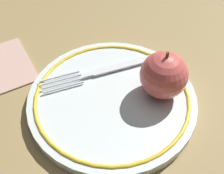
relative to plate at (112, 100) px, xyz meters
name	(u,v)px	position (x,y,z in m)	size (l,w,h in m)	color
ground_plane	(122,98)	(-0.01, 0.02, -0.01)	(2.00, 2.00, 0.00)	olive
plate	(112,100)	(0.00, 0.00, 0.00)	(0.25, 0.25, 0.02)	silver
apple_red_whole	(164,75)	(0.02, 0.07, 0.04)	(0.07, 0.07, 0.08)	#C7514C
fork	(101,71)	(-0.05, 0.00, 0.01)	(0.03, 0.18, 0.00)	silver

